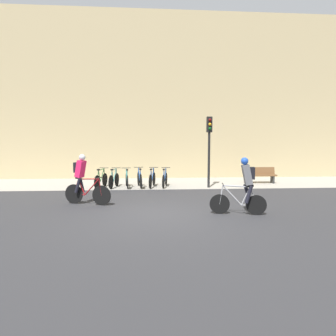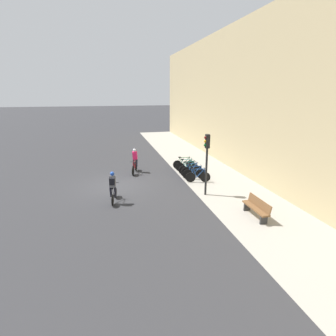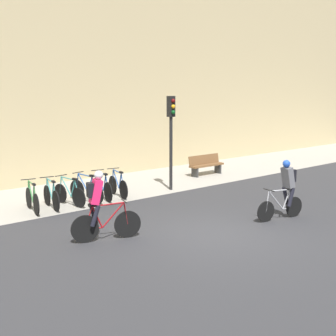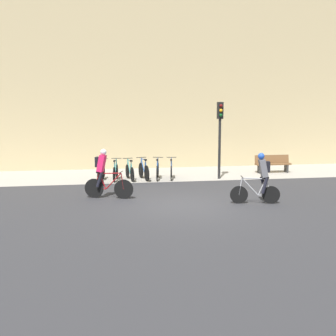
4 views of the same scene
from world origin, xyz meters
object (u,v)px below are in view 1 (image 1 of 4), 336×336
parked_bike_2 (127,180)px  parked_bike_3 (140,179)px  cyclist_grey (245,184)px  parked_bike_5 (165,179)px  traffic_light_pole (209,139)px  parked_bike_1 (114,180)px  parked_bike_0 (101,180)px  cyclist_pink (83,178)px  bench (260,175)px  parked_bike_4 (152,179)px

parked_bike_2 → parked_bike_3: parked_bike_3 is taller
cyclist_grey → parked_bike_5: (-2.13, 5.53, -0.55)m
parked_bike_3 → traffic_light_pole: size_ratio=0.47×
parked_bike_1 → traffic_light_pole: (4.74, -0.34, 2.04)m
parked_bike_0 → parked_bike_1: 0.64m
parked_bike_3 → parked_bike_5: (1.28, -0.00, -0.02)m
parked_bike_0 → parked_bike_5: bearing=0.0°
parked_bike_1 → parked_bike_5: 2.56m
cyclist_pink → cyclist_grey: bearing=-18.6°
cyclist_pink → bench: 9.74m
parked_bike_1 → parked_bike_0: bearing=-180.0°
parked_bike_1 → parked_bike_2: 0.64m
parked_bike_1 → parked_bike_3: 1.28m
cyclist_grey → parked_bike_5: bearing=111.1°
cyclist_pink → parked_bike_4: size_ratio=1.08×
cyclist_grey → traffic_light_pole: (0.05, 5.18, 1.49)m
parked_bike_4 → parked_bike_3: bearing=179.9°
parked_bike_3 → parked_bike_5: parked_bike_3 is taller
parked_bike_1 → parked_bike_5: same height
parked_bike_0 → traffic_light_pole: traffic_light_pole is taller
parked_bike_1 → parked_bike_3: (1.28, 0.00, 0.02)m
cyclist_grey → bench: 7.29m
cyclist_pink → parked_bike_3: (1.85, 3.76, -0.53)m
cyclist_pink → parked_bike_5: cyclist_pink is taller
parked_bike_4 → cyclist_pink: bearing=-123.5°
parked_bike_1 → bench: (7.92, 0.99, 0.07)m
parked_bike_0 → traffic_light_pole: size_ratio=0.47×
parked_bike_1 → traffic_light_pole: bearing=-4.1°
cyclist_grey → parked_bike_3: 6.51m
parked_bike_2 → parked_bike_5: parked_bike_5 is taller
cyclist_pink → parked_bike_0: cyclist_pink is taller
parked_bike_0 → parked_bike_4: parked_bike_4 is taller
parked_bike_5 → cyclist_pink: bearing=-129.8°
parked_bike_5 → parked_bike_1: bearing=180.0°
parked_bike_3 → cyclist_pink: bearing=-116.2°
parked_bike_4 → parked_bike_0: bearing=-180.0°
cyclist_pink → parked_bike_0: size_ratio=1.09×
traffic_light_pole → parked_bike_4: bearing=173.1°
parked_bike_0 → parked_bike_2: 1.28m
cyclist_pink → parked_bike_1: (0.57, 3.76, -0.55)m
cyclist_pink → parked_bike_0: bearing=91.0°
parked_bike_1 → parked_bike_4: size_ratio=0.97×
cyclist_grey → bench: cyclist_grey is taller
cyclist_grey → parked_bike_4: 6.20m
cyclist_pink → parked_bike_4: cyclist_pink is taller
cyclist_pink → parked_bike_3: bearing=63.8°
traffic_light_pole → cyclist_pink: bearing=-147.3°
parked_bike_3 → parked_bike_4: size_ratio=1.00×
parked_bike_4 → traffic_light_pole: 3.49m
parked_bike_0 → parked_bike_4: size_ratio=0.99×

